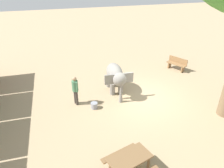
{
  "coord_description": "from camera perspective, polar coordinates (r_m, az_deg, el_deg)",
  "views": [
    {
      "loc": [
        -9.42,
        4.43,
        6.56
      ],
      "look_at": [
        0.69,
        1.66,
        0.8
      ],
      "focal_mm": 34.8,
      "sensor_mm": 36.0,
      "label": 1
    }
  ],
  "objects": [
    {
      "name": "elephant",
      "position": [
        12.31,
        0.95,
        2.14
      ],
      "size": [
        2.34,
        1.59,
        1.63
      ],
      "rotation": [
        0.0,
        0.0,
        3.12
      ],
      "color": "gray",
      "rests_on": "ground_plane"
    },
    {
      "name": "wooden_bench",
      "position": [
        16.03,
        16.69,
        5.21
      ],
      "size": [
        1.41,
        1.04,
        0.88
      ],
      "rotation": [
        0.0,
        0.0,
        0.52
      ],
      "color": "olive",
      "rests_on": "ground_plane"
    },
    {
      "name": "ground_plane",
      "position": [
        12.31,
        8.35,
        -3.77
      ],
      "size": [
        60.0,
        60.0,
        0.0
      ],
      "primitive_type": "plane",
      "color": "tan"
    },
    {
      "name": "picnic_table_near",
      "position": [
        8.01,
        4.64,
        -19.61
      ],
      "size": [
        1.87,
        1.88,
        0.78
      ],
      "rotation": [
        0.0,
        0.0,
        1.88
      ],
      "color": "brown",
      "rests_on": "ground_plane"
    },
    {
      "name": "person_handler",
      "position": [
        11.39,
        -9.64,
        -1.18
      ],
      "size": [
        0.48,
        0.32,
        1.62
      ],
      "rotation": [
        0.0,
        0.0,
        -1.2
      ],
      "color": "#3F3833",
      "rests_on": "ground_plane"
    },
    {
      "name": "feed_bucket",
      "position": [
        11.35,
        -4.71,
        -5.64
      ],
      "size": [
        0.36,
        0.36,
        0.32
      ],
      "primitive_type": "cylinder",
      "color": "gray",
      "rests_on": "ground_plane"
    }
  ]
}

